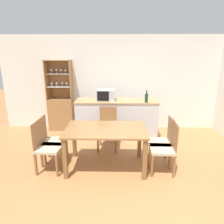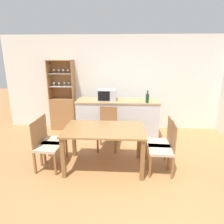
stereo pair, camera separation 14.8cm
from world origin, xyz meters
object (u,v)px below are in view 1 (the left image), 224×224
dining_chair_side_right_near (165,148)px  dining_chair_side_left_far (51,141)px  dining_chair_side_left_near (47,147)px  dining_chair_side_right_far (162,142)px  dining_table (106,135)px  wine_bottle (146,98)px  display_cabinet (61,109)px  dining_chair_head_far (108,129)px  microwave (106,95)px

dining_chair_side_right_near → dining_chair_side_left_far: (-2.11, 0.27, 0.00)m
dining_chair_side_left_near → dining_chair_side_right_far: bearing=101.1°
dining_chair_side_left_near → dining_chair_side_left_far: size_ratio=1.00×
dining_table → dining_chair_side_left_near: size_ratio=1.56×
dining_table → wine_bottle: bearing=54.0°
dining_table → dining_chair_side_left_near: bearing=-172.9°
dining_chair_side_left_near → dining_chair_side_right_far: size_ratio=1.00×
display_cabinet → dining_chair_side_left_far: 1.87m
dining_chair_side_left_near → dining_chair_head_far: same height
display_cabinet → dining_table: display_cabinet is taller
dining_chair_side_right_near → dining_chair_side_left_far: bearing=85.5°
dining_chair_side_left_near → microwave: microwave is taller
dining_chair_head_far → dining_chair_side_right_far: 1.23m
dining_chair_side_left_near → dining_chair_side_right_near: same height
microwave → wine_bottle: (0.96, -0.22, -0.02)m
display_cabinet → dining_chair_head_far: size_ratio=2.05×
dining_chair_side_right_far → wine_bottle: (-0.16, 1.09, 0.61)m
dining_table → wine_bottle: (0.89, 1.23, 0.42)m
dining_chair_side_left_far → microwave: 1.76m
dining_chair_side_right_near → wine_bottle: bearing=9.5°
wine_bottle → dining_chair_side_left_near: bearing=-145.1°
dining_chair_side_left_far → dining_table: bearing=83.4°
dining_table → dining_chair_side_right_far: size_ratio=1.56×
dining_chair_head_far → wine_bottle: wine_bottle is taller
dining_chair_side_right_near → dining_chair_side_left_far: same height
dining_table → dining_chair_side_right_near: dining_chair_side_right_near is taller
display_cabinet → microwave: 1.47m
dining_chair_side_right_near → dining_chair_side_left_far: size_ratio=1.00×
dining_table → dining_chair_side_left_near: (-1.05, -0.13, -0.19)m
dining_table → dining_chair_side_left_far: dining_chair_side_left_far is taller
display_cabinet → dining_chair_head_far: 1.81m
dining_table → dining_chair_head_far: 0.80m
display_cabinet → dining_chair_side_right_near: (2.39, -2.11, -0.12)m
dining_table → dining_chair_side_left_far: (-1.05, 0.13, -0.19)m
dining_chair_side_left_far → display_cabinet: bearing=-170.5°
dining_chair_head_far → microwave: microwave is taller
dining_chair_side_right_far → dining_chair_side_left_far: (-2.11, 0.00, 0.00)m
microwave → dining_chair_side_left_near: bearing=-122.0°
display_cabinet → microwave: display_cabinet is taller
dining_table → dining_chair_side_left_near: dining_chair_side_left_near is taller
dining_table → dining_chair_head_far: (0.00, 0.77, -0.19)m
display_cabinet → dining_table: bearing=-55.9°
dining_table → dining_chair_side_right_far: bearing=7.2°
dining_chair_side_right_near → dining_chair_side_right_far: same height
dining_chair_side_right_far → dining_chair_side_left_far: 2.11m
dining_chair_side_right_near → dining_chair_side_left_near: bearing=92.6°
display_cabinet → dining_chair_side_left_near: bearing=-82.2°
dining_chair_side_right_near → dining_chair_head_far: bearing=51.9°
microwave → wine_bottle: wine_bottle is taller
dining_chair_side_left_near → dining_chair_side_right_far: (2.11, 0.26, 0.00)m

